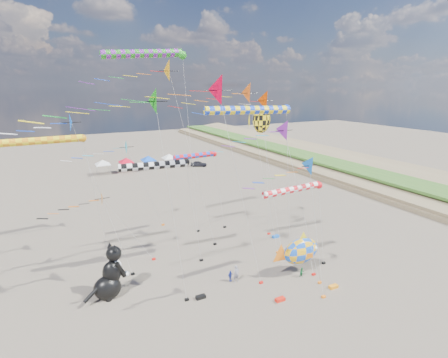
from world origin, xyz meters
TOP-DOWN VIEW (x-y plane):
  - ground at (0.00, 0.00)m, footprint 260.00×260.00m
  - delta_kite_0 at (5.41, 17.35)m, footprint 10.67×2.50m
  - delta_kite_1 at (0.75, 5.32)m, footprint 11.02×1.86m
  - delta_kite_2 at (1.59, 3.31)m, footprint 8.25×1.75m
  - delta_kite_3 at (3.01, 12.49)m, footprint 10.53×2.29m
  - delta_kite_4 at (-9.87, 8.56)m, footprint 11.00×2.22m
  - delta_kite_5 at (-11.98, 17.39)m, footprint 9.70×1.64m
  - delta_kite_6 at (-14.13, 15.27)m, footprint 10.40×1.81m
  - delta_kite_7 at (-7.96, 26.56)m, footprint 11.23×2.03m
  - delta_kite_8 at (-4.29, 7.92)m, footprint 15.43×2.78m
  - delta_kite_9 at (-4.04, 17.77)m, footprint 11.99×2.40m
  - windsock_0 at (-16.63, 18.82)m, footprint 9.90×0.74m
  - windsock_1 at (4.86, 8.12)m, footprint 8.37×0.71m
  - windsock_2 at (0.39, 21.96)m, footprint 7.11×0.69m
  - windsock_3 at (-6.72, 14.77)m, footprint 8.30×0.80m
  - windsock_4 at (-5.08, 22.36)m, footprint 10.78×0.96m
  - windsock_5 at (1.87, 11.43)m, footprint 10.52×0.85m
  - angelfish_kite at (4.11, 13.51)m, footprint 3.74×3.02m
  - cat_inflatable at (-12.40, 12.40)m, footprint 4.17×3.12m
  - fish_inflatable at (5.72, 7.78)m, footprint 5.50×2.11m
  - person_adult at (-0.91, 9.30)m, footprint 0.71×0.53m
  - child_green at (5.49, 7.09)m, footprint 0.52×0.41m
  - child_blue at (-1.38, 9.68)m, footprint 0.71×0.46m
  - kite_bag_0 at (-5.18, 8.29)m, footprint 0.90×0.44m
  - kite_bag_1 at (8.61, 16.14)m, footprint 0.90×0.44m
  - kite_bag_2 at (1.07, 4.70)m, footprint 0.90×0.44m
  - kite_bag_3 at (6.87, 4.08)m, footprint 0.90×0.44m
  - tent_row at (1.50, 60.00)m, footprint 19.20×4.20m
  - parked_car at (15.60, 58.00)m, footprint 4.15×3.07m

SIDE VIEW (x-z plane):
  - ground at x=0.00m, z-range 0.00..0.00m
  - kite_bag_0 at x=-5.18m, z-range 0.00..0.30m
  - kite_bag_1 at x=8.61m, z-range 0.00..0.30m
  - kite_bag_2 at x=1.07m, z-range 0.00..0.30m
  - kite_bag_3 at x=6.87m, z-range 0.00..0.30m
  - child_green at x=5.49m, z-range 0.00..1.02m
  - child_blue at x=-1.38m, z-range 0.00..1.13m
  - parked_car at x=15.60m, z-range 0.00..1.31m
  - person_adult at x=-0.91m, z-range 0.00..1.75m
  - fish_inflatable at x=5.72m, z-range 0.20..4.81m
  - cat_inflatable at x=-12.40m, z-range 0.00..5.05m
  - tent_row at x=1.50m, z-range 1.25..5.05m
  - delta_kite_5 at x=-11.98m, z-range 3.01..11.48m
  - windsock_1 at x=4.86m, z-range 4.34..13.83m
  - windsock_2 at x=0.39m, z-range 4.95..15.70m
  - delta_kite_7 at x=-7.96m, z-range 4.80..17.11m
  - windsock_3 at x=-6.72m, z-range 5.42..17.18m
  - delta_kite_2 at x=1.59m, z-range 5.48..18.94m
  - windsock_0 at x=-16.63m, z-range 6.68..20.91m
  - delta_kite_1 at x=0.75m, z-range 6.82..23.08m
  - angelfish_kite at x=4.11m, z-range 6.86..23.47m
  - delta_kite_6 at x=-14.13m, z-range 7.05..23.77m
  - windsock_5 at x=1.87m, z-range 8.01..25.00m
  - delta_kite_0 at x=5.41m, z-range 7.72..26.20m
  - delta_kite_4 at x=-9.87m, z-range 7.98..26.83m
  - delta_kite_3 at x=3.01m, z-range 8.21..27.51m
  - delta_kite_8 at x=-4.29m, z-range 8.31..28.24m
  - delta_kite_9 at x=-4.04m, z-range 9.27..30.77m
  - windsock_4 at x=-5.08m, z-range 10.79..33.45m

